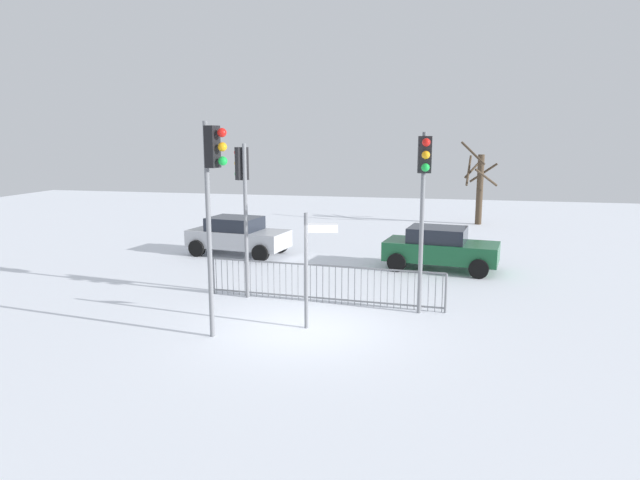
% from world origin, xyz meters
% --- Properties ---
extents(ground_plane, '(60.00, 60.00, 0.00)m').
position_xyz_m(ground_plane, '(0.00, 0.00, 0.00)').
color(ground_plane, white).
extents(traffic_light_foreground_left, '(0.47, 0.46, 4.34)m').
position_xyz_m(traffic_light_foreground_left, '(-2.33, 2.32, 3.18)').
color(traffic_light_foreground_left, slate).
rests_on(traffic_light_foreground_left, ground).
extents(traffic_light_mid_right, '(0.35, 0.57, 4.64)m').
position_xyz_m(traffic_light_mid_right, '(2.66, 1.68, 3.40)').
color(traffic_light_mid_right, slate).
rests_on(traffic_light_mid_right, ground).
extents(traffic_light_rear_right, '(0.56, 0.35, 4.86)m').
position_xyz_m(traffic_light_rear_right, '(-1.77, -1.04, 3.55)').
color(traffic_light_rear_right, slate).
rests_on(traffic_light_rear_right, ground).
extents(direction_sign_post, '(0.78, 0.20, 2.79)m').
position_xyz_m(direction_sign_post, '(0.13, 0.04, 1.57)').
color(direction_sign_post, slate).
rests_on(direction_sign_post, ground).
extents(pedestrian_guard_railing, '(6.70, 0.48, 1.07)m').
position_xyz_m(pedestrian_guard_railing, '(-0.01, 2.18, 0.55)').
color(pedestrian_guard_railing, slate).
rests_on(pedestrian_guard_railing, ground).
extents(car_silver_near, '(3.99, 2.35, 1.47)m').
position_xyz_m(car_silver_near, '(-4.62, 7.79, 0.77)').
color(car_silver_near, '#B2B5BA').
rests_on(car_silver_near, ground).
extents(car_green_far, '(4.00, 2.36, 1.47)m').
position_xyz_m(car_green_far, '(3.07, 6.97, 0.77)').
color(car_green_far, '#195933').
rests_on(car_green_far, ground).
extents(bare_tree_left, '(1.96, 1.98, 4.29)m').
position_xyz_m(bare_tree_left, '(4.83, 17.92, 2.05)').
color(bare_tree_left, '#473828').
rests_on(bare_tree_left, ground).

